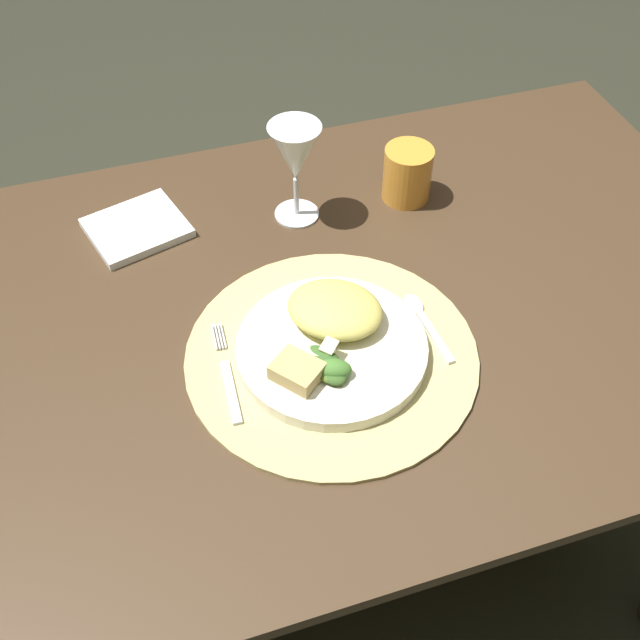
% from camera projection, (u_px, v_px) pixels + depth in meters
% --- Properties ---
extents(ground_plane, '(6.00, 6.00, 0.00)m').
position_uv_depth(ground_plane, '(339.00, 545.00, 1.65)').
color(ground_plane, '#2A2B1F').
extents(dining_table, '(1.25, 0.83, 0.75)m').
position_uv_depth(dining_table, '(345.00, 372.00, 1.22)').
color(dining_table, '#402E1E').
rests_on(dining_table, ground).
extents(placemat, '(0.39, 0.39, 0.01)m').
position_uv_depth(placemat, '(332.00, 355.00, 1.03)').
color(placemat, tan).
rests_on(placemat, dining_table).
extents(dinner_plate, '(0.25, 0.25, 0.02)m').
position_uv_depth(dinner_plate, '(332.00, 349.00, 1.02)').
color(dinner_plate, silver).
rests_on(dinner_plate, placemat).
extents(pasta_serving, '(0.17, 0.16, 0.04)m').
position_uv_depth(pasta_serving, '(335.00, 309.00, 1.03)').
color(pasta_serving, '#D5C75D').
rests_on(pasta_serving, dinner_plate).
extents(salad_greens, '(0.06, 0.08, 0.03)m').
position_uv_depth(salad_greens, '(329.00, 366.00, 0.97)').
color(salad_greens, '#496320').
rests_on(salad_greens, dinner_plate).
extents(bread_piece, '(0.07, 0.08, 0.02)m').
position_uv_depth(bread_piece, '(297.00, 371.00, 0.97)').
color(bread_piece, tan).
rests_on(bread_piece, dinner_plate).
extents(fork, '(0.02, 0.17, 0.00)m').
position_uv_depth(fork, '(228.00, 377.00, 1.00)').
color(fork, silver).
rests_on(fork, placemat).
extents(spoon, '(0.02, 0.13, 0.01)m').
position_uv_depth(spoon, '(422.00, 316.00, 1.07)').
color(spoon, silver).
rests_on(spoon, placemat).
extents(napkin, '(0.17, 0.16, 0.01)m').
position_uv_depth(napkin, '(137.00, 228.00, 1.20)').
color(napkin, white).
rests_on(napkin, dining_table).
extents(wine_glass, '(0.08, 0.08, 0.16)m').
position_uv_depth(wine_glass, '(295.00, 156.00, 1.14)').
color(wine_glass, silver).
rests_on(wine_glass, dining_table).
extents(amber_tumbler, '(0.08, 0.08, 0.09)m').
position_uv_depth(amber_tumbler, '(407.00, 174.00, 1.23)').
color(amber_tumbler, orange).
rests_on(amber_tumbler, dining_table).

